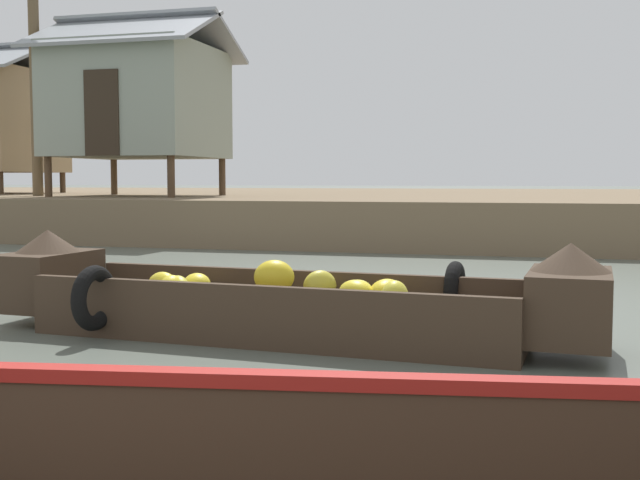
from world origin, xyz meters
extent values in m
plane|color=#596056|center=(0.00, 10.00, 0.00)|extent=(300.00, 300.00, 0.00)
cube|color=#756047|center=(0.00, 22.09, 0.44)|extent=(160.00, 20.00, 0.88)
cube|color=#3D2D21|center=(-0.37, 4.81, 0.06)|extent=(3.98, 1.38, 0.12)
cube|color=#3D2D21|center=(-0.33, 5.32, 0.30)|extent=(3.90, 0.37, 0.36)
cube|color=#3D2D21|center=(-0.40, 4.31, 0.30)|extent=(3.90, 0.37, 0.36)
cube|color=#3D2D21|center=(1.86, 4.65, 0.37)|extent=(0.63, 0.97, 0.50)
cone|color=#3D2D21|center=(1.86, 4.65, 0.72)|extent=(0.60, 0.60, 0.20)
cube|color=#3D2D21|center=(-2.59, 4.98, 0.37)|extent=(0.63, 0.97, 0.50)
cone|color=#3D2D21|center=(-2.59, 4.98, 0.72)|extent=(0.60, 0.60, 0.20)
cube|color=#3D2D21|center=(-1.20, 4.88, 0.32)|extent=(0.27, 1.00, 0.05)
torus|color=black|center=(0.99, 5.34, 0.34)|extent=(0.16, 0.53, 0.52)
torus|color=black|center=(-1.72, 4.29, 0.34)|extent=(0.16, 0.53, 0.52)
ellipsoid|color=gold|center=(-0.08, 5.02, 0.39)|extent=(0.34, 0.34, 0.26)
ellipsoid|color=yellow|center=(-1.16, 5.00, 0.38)|extent=(0.34, 0.34, 0.19)
ellipsoid|color=yellow|center=(-1.21, 4.62, 0.36)|extent=(0.25, 0.30, 0.28)
ellipsoid|color=yellow|center=(-1.19, 4.68, 0.37)|extent=(0.34, 0.33, 0.24)
ellipsoid|color=yellow|center=(0.62, 4.57, 0.39)|extent=(0.27, 0.29, 0.27)
ellipsoid|color=yellow|center=(-0.41, 4.81, 0.48)|extent=(0.39, 0.35, 0.28)
ellipsoid|color=yellow|center=(0.27, 4.77, 0.39)|extent=(0.32, 0.30, 0.19)
ellipsoid|color=yellow|center=(0.28, 4.87, 0.38)|extent=(0.34, 0.34, 0.20)
ellipsoid|color=yellow|center=(-1.29, 4.61, 0.33)|extent=(0.23, 0.32, 0.21)
ellipsoid|color=yellow|center=(0.50, 4.87, 0.38)|extent=(0.36, 0.41, 0.23)
ellipsoid|color=yellow|center=(-1.39, 4.82, 0.36)|extent=(0.36, 0.29, 0.27)
cube|color=#3D2D21|center=(0.55, 1.29, 0.34)|extent=(5.49, 0.95, 0.44)
cube|color=maroon|center=(0.55, 1.29, 0.59)|extent=(5.50, 0.96, 0.05)
cylinder|color=#4C3826|center=(-11.65, 16.30, 1.18)|extent=(0.16, 0.16, 0.58)
cylinder|color=#4C3826|center=(-11.65, 19.09, 1.18)|extent=(0.16, 0.16, 0.58)
cube|color=#9399A0|center=(-13.10, 18.49, 4.49)|extent=(4.00, 2.09, 0.91)
cylinder|color=#4C3826|center=(-8.69, 14.01, 1.33)|extent=(0.16, 0.16, 0.88)
cylinder|color=#4C3826|center=(-5.75, 14.01, 1.33)|extent=(0.16, 0.16, 0.88)
cylinder|color=#4C3826|center=(-8.69, 16.83, 1.33)|extent=(0.16, 0.16, 0.88)
cylinder|color=#4C3826|center=(-5.75, 16.83, 1.33)|extent=(0.16, 0.16, 0.88)
cube|color=gray|center=(-7.22, 15.42, 3.02)|extent=(3.34, 3.21, 2.51)
cube|color=#2D2319|center=(-7.22, 13.79, 2.67)|extent=(0.80, 0.04, 1.80)
cube|color=#9399A0|center=(-7.22, 14.61, 4.56)|extent=(4.04, 2.10, 0.97)
cube|color=#9399A0|center=(-7.22, 16.22, 4.56)|extent=(4.04, 2.10, 0.97)
cylinder|color=brown|center=(-9.54, 14.86, 3.96)|extent=(0.24, 0.24, 6.15)
camera|label=1|loc=(1.60, -1.19, 1.27)|focal=44.40mm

